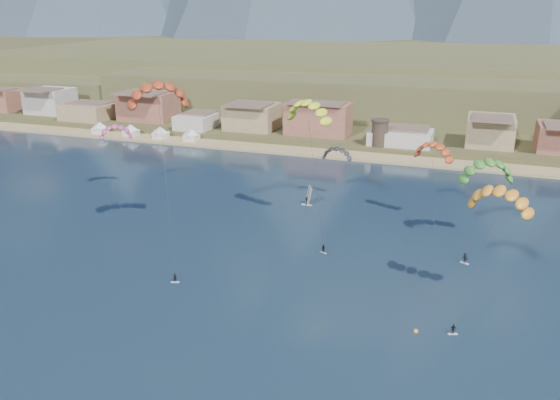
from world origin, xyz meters
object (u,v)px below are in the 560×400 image
Objects in this scene: kitesurfer_red at (158,90)px; kitesurfer_yellow at (309,108)px; watchtower at (380,133)px; kitesurfer_orange at (501,195)px; buoy at (416,331)px; kitesurfer_green at (487,168)px; windsurfer at (308,199)px.

kitesurfer_red reaches higher than kitesurfer_yellow.
kitesurfer_orange is at bearing -70.18° from watchtower.
kitesurfer_orange is 23.72m from buoy.
buoy is (23.38, -103.44, -6.25)m from watchtower.
windsurfer is at bearing 164.57° from kitesurfer_green.
watchtower is 12.26× the size of buoy.
kitesurfer_orange is (59.77, -4.65, -11.96)m from kitesurfer_red.
kitesurfer_green reaches higher than buoy.
kitesurfer_yellow is 43.81m from kitesurfer_orange.
kitesurfer_orange is at bearing -32.23° from kitesurfer_yellow.
kitesurfer_green is 4.20× the size of windsurfer.
kitesurfer_orange reaches higher than buoy.
kitesurfer_green is 42.43m from windsurfer.
kitesurfer_red is 1.59× the size of kitesurfer_orange.
kitesurfer_orange is at bearing -41.46° from windsurfer.
kitesurfer_yellow is at bearing -73.97° from windsurfer.
kitesurfer_orange is (33.00, -91.58, 11.90)m from watchtower.
kitesurfer_orange is 1.14× the size of kitesurfer_green.
kitesurfer_orange reaches higher than kitesurfer_green.
kitesurfer_red is at bearing -141.55° from kitesurfer_yellow.
kitesurfer_orange is at bearing 50.93° from buoy.
kitesurfer_red is at bearing 161.78° from buoy.
watchtower is 1.87× the size of windsurfer.
windsurfer is (-7.14, -56.12, -4.91)m from watchtower.
buoy is (26.95, -34.92, -25.16)m from kitesurfer_yellow.
windsurfer is (19.63, 30.81, -28.77)m from kitesurfer_red.
kitesurfer_red is (-26.77, -86.94, 23.86)m from watchtower.
kitesurfer_yellow is 50.78m from buoy.
kitesurfer_green is at bearing 2.88° from kitesurfer_yellow.
kitesurfer_green is at bearing -64.81° from watchtower.
kitesurfer_red is 7.57× the size of windsurfer.
kitesurfer_yellow is at bearing 127.66° from buoy.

